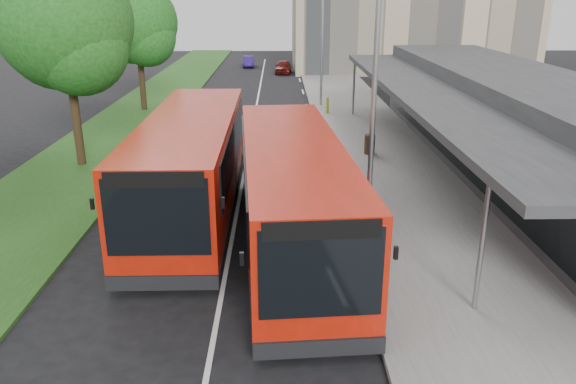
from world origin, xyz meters
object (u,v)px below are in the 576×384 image
(lamp_post_far, at_px, (321,32))
(tree_mid, at_px, (65,30))
(bus_main, at_px, (293,196))
(bollard, at_px, (328,105))
(car_far, at_px, (249,62))
(tree_far, at_px, (138,28))
(bus_second, at_px, (192,165))
(car_near, at_px, (283,67))
(litter_bin, at_px, (370,144))
(lamp_post_near, at_px, (372,77))

(lamp_post_far, bearing_deg, tree_mid, -130.68)
(bus_main, relative_size, bollard, 11.93)
(bus_main, xyz_separation_m, bollard, (2.59, 18.69, -0.99))
(bollard, xyz_separation_m, car_far, (-5.91, 23.90, -0.10))
(tree_far, xyz_separation_m, bus_second, (5.59, -17.55, -3.35))
(bus_second, bearing_deg, tree_far, 107.33)
(tree_mid, height_order, car_near, tree_mid)
(lamp_post_far, distance_m, bus_second, 19.55)
(lamp_post_far, xyz_separation_m, bus_main, (-2.30, -21.36, -3.10))
(lamp_post_far, xyz_separation_m, car_near, (-2.19, 16.37, -4.12))
(lamp_post_far, relative_size, car_near, 2.28)
(tree_far, distance_m, litter_bin, 17.17)
(litter_bin, bearing_deg, car_far, 102.00)
(bus_main, height_order, bollard, bus_main)
(tree_far, bearing_deg, car_near, 62.70)
(tree_far, height_order, bus_main, tree_far)
(bus_main, distance_m, bus_second, 4.33)
(tree_far, relative_size, lamp_post_near, 0.97)
(tree_far, height_order, bollard, tree_far)
(bus_main, bearing_deg, lamp_post_near, 26.66)
(litter_bin, xyz_separation_m, car_near, (-3.60, 28.18, 0.02))
(lamp_post_near, distance_m, car_far, 41.83)
(bus_main, bearing_deg, tree_far, 109.41)
(bus_second, relative_size, bollard, 12.17)
(car_near, bearing_deg, bollard, -78.90)
(lamp_post_near, bearing_deg, car_far, 97.76)
(lamp_post_near, bearing_deg, bus_main, -149.36)
(litter_bin, xyz_separation_m, car_far, (-7.03, 33.04, -0.06))
(tree_far, relative_size, bus_main, 0.69)
(tree_mid, distance_m, bus_second, 8.80)
(litter_bin, bearing_deg, tree_mid, -174.80)
(tree_mid, height_order, bus_main, tree_mid)
(tree_far, bearing_deg, car_far, 76.05)
(litter_bin, distance_m, bollard, 9.21)
(bus_main, relative_size, car_far, 3.57)
(bus_main, xyz_separation_m, bus_second, (-3.24, 2.86, 0.05))
(bollard, xyz_separation_m, car_near, (-2.48, 19.04, -0.02))
(lamp_post_near, height_order, bus_second, lamp_post_near)
(lamp_post_far, xyz_separation_m, bollard, (0.29, -2.67, -4.10))
(bus_second, relative_size, car_far, 3.65)
(bus_second, bearing_deg, car_far, 89.78)
(litter_bin, height_order, car_far, car_far)
(lamp_post_far, height_order, bus_second, lamp_post_far)
(lamp_post_far, xyz_separation_m, litter_bin, (1.41, -11.81, -4.14))
(bus_main, height_order, litter_bin, bus_main)
(lamp_post_near, xyz_separation_m, lamp_post_far, (0.00, 20.00, 0.00))
(tree_far, distance_m, bus_main, 22.50)
(tree_mid, height_order, car_far, tree_mid)
(bollard, bearing_deg, tree_far, 171.44)
(litter_bin, xyz_separation_m, bollard, (-1.12, 9.14, 0.04))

